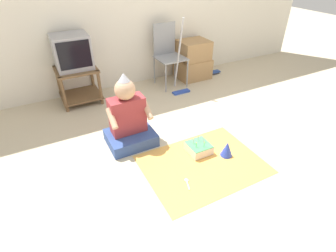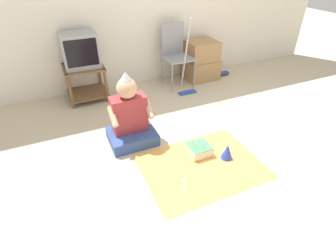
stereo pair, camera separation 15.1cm
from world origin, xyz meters
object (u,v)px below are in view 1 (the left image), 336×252
at_px(person_seated, 129,121).
at_px(party_hat_blue, 227,149).
at_px(birthday_cake, 199,148).
at_px(folding_chair, 168,51).
at_px(tv, 72,52).
at_px(book_pile, 215,72).
at_px(dust_mop, 180,73).
at_px(cardboard_box_stack, 193,60).

relative_size(person_seated, party_hat_blue, 4.93).
height_order(person_seated, birthday_cake, person_seated).
height_order(folding_chair, person_seated, folding_chair).
distance_m(tv, folding_chair, 1.46).
distance_m(book_pile, person_seated, 2.45).
height_order(dust_mop, book_pile, dust_mop).
bearing_deg(party_hat_blue, tv, 118.94).
bearing_deg(book_pile, party_hat_blue, -122.99).
bearing_deg(folding_chair, tv, 178.10).
height_order(tv, dust_mop, dust_mop).
bearing_deg(book_pile, person_seated, -150.01).
relative_size(folding_chair, book_pile, 5.35).
bearing_deg(dust_mop, party_hat_blue, -101.44).
distance_m(cardboard_box_stack, dust_mop, 0.63).
distance_m(dust_mop, book_pile, 1.04).
bearing_deg(dust_mop, birthday_cake, -111.59).
relative_size(dust_mop, birthday_cake, 4.72).
distance_m(folding_chair, dust_mop, 0.44).
height_order(dust_mop, person_seated, dust_mop).
distance_m(folding_chair, book_pile, 1.09).
xyz_separation_m(book_pile, person_seated, (-2.11, -1.22, 0.26)).
bearing_deg(dust_mop, cardboard_box_stack, 39.23).
xyz_separation_m(dust_mop, birthday_cake, (-0.56, -1.42, -0.26)).
relative_size(folding_chair, person_seated, 1.12).
xyz_separation_m(folding_chair, person_seated, (-1.16, -1.26, -0.26)).
bearing_deg(party_hat_blue, dust_mop, 78.56).
bearing_deg(tv, cardboard_box_stack, -0.73).
distance_m(folding_chair, party_hat_blue, 2.07).
relative_size(folding_chair, dust_mop, 0.85).
height_order(dust_mop, birthday_cake, dust_mop).
height_order(tv, book_pile, tv).
relative_size(tv, book_pile, 2.64).
xyz_separation_m(tv, cardboard_box_stack, (1.95, -0.02, -0.44)).
bearing_deg(party_hat_blue, folding_chair, 81.04).
bearing_deg(birthday_cake, folding_chair, 73.00).
relative_size(book_pile, person_seated, 0.21).
bearing_deg(folding_chair, cardboard_box_stack, 2.63).
height_order(dust_mop, party_hat_blue, dust_mop).
bearing_deg(party_hat_blue, cardboard_box_stack, 67.93).
bearing_deg(cardboard_box_stack, dust_mop, -140.77).
bearing_deg(tv, book_pile, -2.22).
bearing_deg(book_pile, birthday_cake, -130.53).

